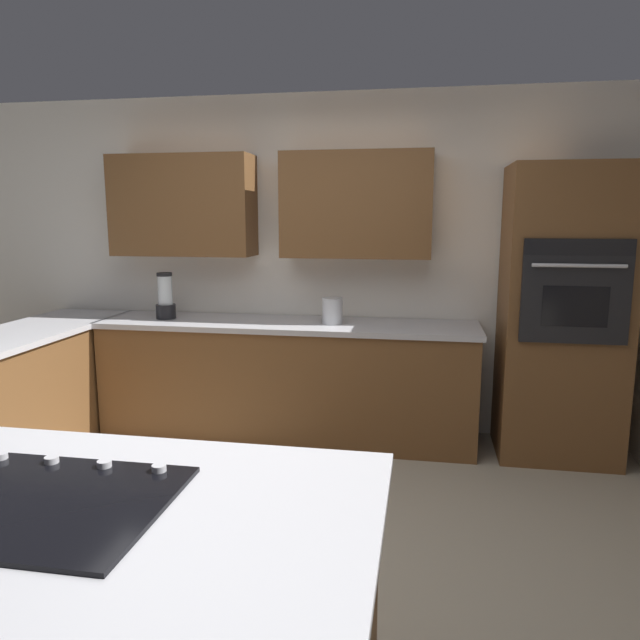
{
  "coord_description": "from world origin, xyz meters",
  "views": [
    {
      "loc": [
        -0.9,
        2.51,
        1.68
      ],
      "look_at": [
        -0.21,
        -1.43,
        0.97
      ],
      "focal_mm": 33.11,
      "sensor_mm": 36.0,
      "label": 1
    }
  ],
  "objects_px": {
    "kettle": "(332,311)",
    "wall_oven": "(562,314)",
    "cooktop": "(32,500)",
    "blender": "(165,299)"
  },
  "relations": [
    {
      "from": "kettle",
      "to": "blender",
      "type": "bearing_deg",
      "value": -0.0
    },
    {
      "from": "wall_oven",
      "to": "blender",
      "type": "relative_size",
      "value": 5.69
    },
    {
      "from": "kettle",
      "to": "wall_oven",
      "type": "bearing_deg",
      "value": -179.54
    },
    {
      "from": "wall_oven",
      "to": "cooktop",
      "type": "xyz_separation_m",
      "value": [
        1.99,
        2.88,
        -0.11
      ]
    },
    {
      "from": "cooktop",
      "to": "kettle",
      "type": "xyz_separation_m",
      "value": [
        -0.39,
        -2.87,
        0.09
      ]
    },
    {
      "from": "cooktop",
      "to": "blender",
      "type": "relative_size",
      "value": 2.14
    },
    {
      "from": "blender",
      "to": "kettle",
      "type": "distance_m",
      "value": 1.3
    },
    {
      "from": "wall_oven",
      "to": "kettle",
      "type": "distance_m",
      "value": 1.6
    },
    {
      "from": "blender",
      "to": "cooktop",
      "type": "bearing_deg",
      "value": 107.54
    },
    {
      "from": "wall_oven",
      "to": "kettle",
      "type": "height_order",
      "value": "wall_oven"
    }
  ]
}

